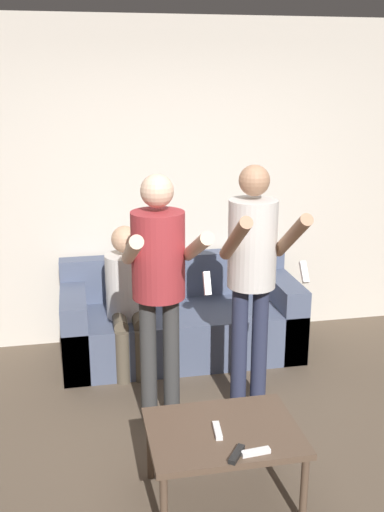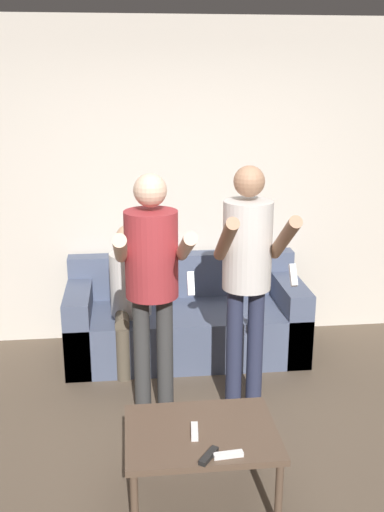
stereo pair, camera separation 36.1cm
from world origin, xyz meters
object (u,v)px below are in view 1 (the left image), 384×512
Objects in this scene: couch at (180,322)px; remote_near at (256,452)px; person_seated at (127,292)px; person_standing_right at (253,263)px; coffee_table at (223,437)px; remote_far at (217,431)px; person_standing_left at (159,271)px; remote_mid at (237,454)px.

couch is 2.09m from remote_near.
person_standing_right is at bearing -47.03° from person_seated.
coffee_table is 5.29× the size of remote_far.
person_standing_left reaches higher than person_seated.
person_seated is 1.97m from remote_mid.
remote_near is 0.10m from remote_mid.
coffee_table is at bearing -76.48° from person_standing_left.
person_standing_right is 2.11× the size of coffee_table.
person_standing_left is 0.93m from person_seated.
remote_near is 1.07× the size of remote_mid.
person_seated is 7.98× the size of remote_mid.
person_standing_right is at bearing 0.43° from person_standing_left.
person_standing_right is 1.31m from remote_near.
coffee_table is (0.21, -0.87, -0.66)m from person_standing_left.
person_standing_left is at bearing -80.45° from person_seated.
person_standing_left is 10.93× the size of remote_far.
person_standing_left is 11.66× the size of remote_mid.
couch is at bearing 87.46° from remote_mid.
couch is at bearing 86.92° from coffee_table.
person_seated is 1.41× the size of coffee_table.
person_seated is (-0.45, -0.15, 0.35)m from couch.
person_standing_left is at bearing 101.03° from remote_mid.
remote_near reaches higher than coffee_table.
remote_mid is 0.94× the size of remote_far.
person_standing_right is 11.93× the size of remote_mid.
person_seated is at bearing 101.62° from coffee_table.
remote_mid is at bearing -109.79° from person_standing_right.
person_standing_right reaches higher than person_seated.
couch is 12.60× the size of remote_far.
remote_mid is (-0.40, -1.12, -0.62)m from person_standing_right.
person_standing_left is 2.07× the size of coffee_table.
remote_near and remote_far have the same top height.
person_seated is at bearing 100.41° from remote_mid.
coffee_table is (-0.41, -0.88, -0.68)m from person_standing_right.
remote_far is (0.31, -1.71, -0.18)m from person_seated.
remote_mid is (0.22, -1.11, -0.60)m from person_standing_left.
person_standing_right is at bearing -72.19° from couch.
couch is 1.87m from remote_far.
person_standing_right is 1.19m from person_seated.
coffee_table is at bearing -93.08° from couch.
remote_near is (-0.30, -1.12, -0.62)m from person_standing_right.
remote_far is (-0.04, 0.22, 0.00)m from remote_mid.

